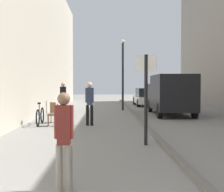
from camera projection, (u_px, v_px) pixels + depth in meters
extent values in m
plane|color=gray|center=(107.00, 123.00, 13.85)|extent=(80.00, 80.00, 0.00)
cube|color=#615F5B|center=(142.00, 122.00, 13.88)|extent=(0.16, 40.00, 0.12)
cylinder|color=gray|center=(69.00, 167.00, 5.10)|extent=(0.11, 0.11, 0.76)
cylinder|color=gray|center=(59.00, 167.00, 5.10)|extent=(0.11, 0.11, 0.76)
cube|color=maroon|center=(64.00, 125.00, 5.07)|extent=(0.21, 0.18, 0.65)
cylinder|color=maroon|center=(71.00, 122.00, 5.07)|extent=(0.09, 0.09, 0.55)
cylinder|color=maroon|center=(57.00, 122.00, 5.07)|extent=(0.09, 0.09, 0.55)
sphere|color=brown|center=(64.00, 99.00, 5.06)|extent=(0.21, 0.21, 0.21)
cylinder|color=black|center=(62.00, 106.00, 18.68)|extent=(0.13, 0.13, 0.88)
cylinder|color=black|center=(65.00, 106.00, 18.69)|extent=(0.13, 0.13, 0.88)
cube|color=black|center=(63.00, 93.00, 18.65)|extent=(0.25, 0.22, 0.75)
cylinder|color=black|center=(61.00, 92.00, 18.64)|extent=(0.10, 0.10, 0.63)
cylinder|color=black|center=(65.00, 92.00, 18.66)|extent=(0.10, 0.10, 0.63)
sphere|color=#9E755B|center=(63.00, 85.00, 18.64)|extent=(0.24, 0.24, 0.24)
cylinder|color=black|center=(92.00, 115.00, 13.17)|extent=(0.13, 0.13, 0.87)
cylinder|color=black|center=(87.00, 115.00, 13.14)|extent=(0.13, 0.13, 0.87)
cube|color=#2D3851|center=(90.00, 96.00, 13.12)|extent=(0.26, 0.23, 0.74)
cylinder|color=#2D3851|center=(93.00, 95.00, 13.14)|extent=(0.10, 0.10, 0.63)
cylinder|color=#2D3851|center=(86.00, 95.00, 13.10)|extent=(0.10, 0.10, 0.63)
sphere|color=tan|center=(90.00, 85.00, 13.11)|extent=(0.24, 0.24, 0.24)
cube|color=black|center=(172.00, 92.00, 17.12)|extent=(2.09, 3.92, 1.94)
cube|color=black|center=(164.00, 95.00, 19.82)|extent=(2.04, 1.55, 1.45)
cube|color=black|center=(163.00, 90.00, 20.33)|extent=(1.69, 0.07, 0.64)
cylinder|color=black|center=(150.00, 106.00, 19.69)|extent=(0.24, 0.80, 0.80)
cylinder|color=black|center=(179.00, 106.00, 19.69)|extent=(0.24, 0.80, 0.80)
cylinder|color=black|center=(160.00, 111.00, 15.91)|extent=(0.24, 0.80, 0.80)
cylinder|color=black|center=(195.00, 111.00, 15.92)|extent=(0.24, 0.80, 0.80)
cube|color=silver|center=(146.00, 100.00, 25.46)|extent=(1.86, 4.22, 0.55)
cube|color=black|center=(146.00, 92.00, 25.43)|extent=(1.55, 2.54, 0.68)
cylinder|color=black|center=(135.00, 101.00, 26.86)|extent=(0.21, 0.64, 0.64)
cylinder|color=black|center=(153.00, 101.00, 26.92)|extent=(0.21, 0.64, 0.64)
cylinder|color=black|center=(138.00, 103.00, 24.01)|extent=(0.21, 0.64, 0.64)
cylinder|color=black|center=(159.00, 103.00, 24.07)|extent=(0.21, 0.64, 0.64)
cylinder|color=black|center=(146.00, 100.00, 8.87)|extent=(0.10, 0.10, 2.60)
cube|color=white|center=(146.00, 63.00, 8.83)|extent=(0.58, 0.19, 0.44)
cylinder|color=black|center=(123.00, 77.00, 20.80)|extent=(0.14, 0.14, 4.50)
sphere|color=beige|center=(123.00, 42.00, 20.71)|extent=(0.28, 0.28, 0.28)
torus|color=black|center=(42.00, 115.00, 13.90)|extent=(0.08, 0.72, 0.72)
torus|color=black|center=(38.00, 118.00, 12.85)|extent=(0.08, 0.72, 0.72)
cylinder|color=navy|center=(40.00, 113.00, 13.37)|extent=(0.08, 0.95, 0.05)
cylinder|color=navy|center=(39.00, 108.00, 13.17)|extent=(0.04, 0.04, 0.40)
cube|color=black|center=(39.00, 103.00, 13.17)|extent=(0.11, 0.24, 0.06)
cylinder|color=brown|center=(48.00, 121.00, 12.76)|extent=(0.04, 0.04, 0.45)
cylinder|color=brown|center=(48.00, 120.00, 13.13)|extent=(0.04, 0.04, 0.45)
cylinder|color=brown|center=(57.00, 121.00, 12.82)|extent=(0.04, 0.04, 0.45)
cylinder|color=brown|center=(57.00, 120.00, 13.19)|extent=(0.04, 0.04, 0.45)
cube|color=brown|center=(53.00, 115.00, 12.97)|extent=(0.49, 0.49, 0.04)
cube|color=brown|center=(57.00, 109.00, 12.99)|extent=(0.10, 0.44, 0.45)
cylinder|color=brown|center=(58.00, 117.00, 14.46)|extent=(0.04, 0.04, 0.45)
cylinder|color=brown|center=(62.00, 118.00, 14.19)|extent=(0.04, 0.04, 0.45)
cylinder|color=brown|center=(51.00, 118.00, 14.21)|extent=(0.04, 0.04, 0.45)
cylinder|color=brown|center=(56.00, 118.00, 13.94)|extent=(0.04, 0.04, 0.45)
cube|color=brown|center=(57.00, 112.00, 14.19)|extent=(0.62, 0.62, 0.04)
cube|color=brown|center=(53.00, 107.00, 14.04)|extent=(0.33, 0.35, 0.45)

